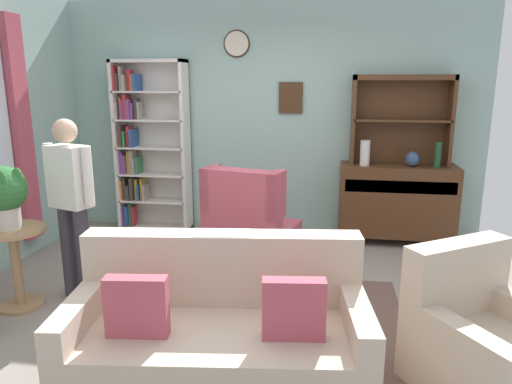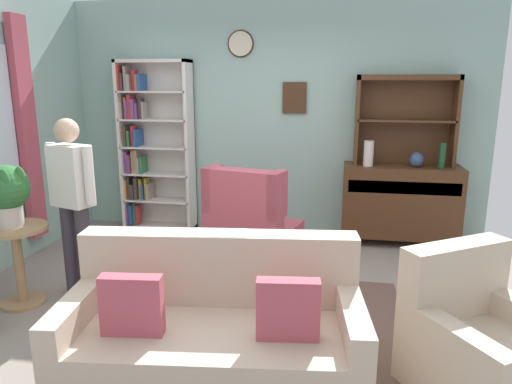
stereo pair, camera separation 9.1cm
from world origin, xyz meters
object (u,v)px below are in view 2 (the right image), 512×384
at_px(bookshelf, 151,146).
at_px(armchair_floral, 481,350).
at_px(book_stack, 265,271).
at_px(bottle_wine, 442,155).
at_px(coffee_table, 267,286).
at_px(potted_plant_large, 7,191).
at_px(vase_tall, 369,153).
at_px(couch_floral, 215,336).
at_px(sideboard_hutch, 406,108).
at_px(sideboard, 400,201).
at_px(plant_stand, 18,257).
at_px(wingback_chair, 251,232).
at_px(vase_round, 416,160).
at_px(person_reading, 73,196).

distance_m(bookshelf, armchair_floral, 4.32).
bearing_deg(book_stack, bottle_wine, 52.18).
bearing_deg(coffee_table, potted_plant_large, 178.58).
height_order(vase_tall, couch_floral, vase_tall).
bearing_deg(coffee_table, sideboard_hutch, 62.21).
xyz_separation_m(sideboard, plant_stand, (-3.33, -2.14, -0.09)).
distance_m(wingback_chair, plant_stand, 2.10).
distance_m(vase_tall, plant_stand, 3.64).
bearing_deg(vase_round, plant_stand, -149.05).
height_order(plant_stand, potted_plant_large, potted_plant_large).
bearing_deg(coffee_table, wingback_chair, 106.09).
relative_size(vase_tall, armchair_floral, 0.27).
distance_m(sideboard, vase_tall, 0.68).
xyz_separation_m(vase_tall, book_stack, (-0.84, -2.09, -0.60)).
xyz_separation_m(wingback_chair, plant_stand, (-1.78, -1.12, 0.04)).
xyz_separation_m(bottle_wine, person_reading, (-3.32, -1.80, -0.15)).
height_order(vase_round, wingback_chair, vase_round).
relative_size(sideboard, person_reading, 0.83).
distance_m(potted_plant_large, person_reading, 0.50).
bearing_deg(sideboard_hutch, plant_stand, -145.94).
relative_size(sideboard_hutch, plant_stand, 1.60).
distance_m(vase_tall, coffee_table, 2.37).
bearing_deg(coffee_table, bottle_wine, 52.67).
bearing_deg(book_stack, armchair_floral, -21.09).
height_order(bookshelf, sideboard_hutch, bookshelf).
distance_m(sideboard, sideboard_hutch, 1.06).
xyz_separation_m(potted_plant_large, person_reading, (0.42, 0.25, -0.08)).
xyz_separation_m(plant_stand, coffee_table, (2.12, -0.05, -0.07)).
height_order(plant_stand, person_reading, person_reading).
xyz_separation_m(person_reading, coffee_table, (1.72, -0.30, -0.55)).
bearing_deg(bottle_wine, sideboard, 167.11).
xyz_separation_m(sideboard, bottle_wine, (0.39, -0.09, 0.55)).
bearing_deg(couch_floral, vase_round, 60.98).
relative_size(vase_tall, bottle_wine, 1.00).
distance_m(bottle_wine, book_stack, 2.71).
bearing_deg(armchair_floral, sideboard_hutch, 93.48).
height_order(armchair_floral, potted_plant_large, potted_plant_large).
distance_m(vase_round, bottle_wine, 0.27).
bearing_deg(bottle_wine, book_stack, -127.82).
distance_m(bookshelf, person_reading, 1.98).
distance_m(bottle_wine, potted_plant_large, 4.27).
distance_m(sideboard_hutch, person_reading, 3.61).
bearing_deg(vase_round, bookshelf, 177.27).
bearing_deg(bookshelf, wingback_chair, -36.71).
distance_m(bottle_wine, coffee_table, 2.73).
relative_size(sideboard, vase_round, 7.65).
xyz_separation_m(bookshelf, armchair_floral, (3.20, -2.80, -0.77)).
xyz_separation_m(vase_round, plant_stand, (-3.46, -2.07, -0.58)).
bearing_deg(potted_plant_large, armchair_floral, -9.31).
bearing_deg(couch_floral, armchair_floral, 6.08).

